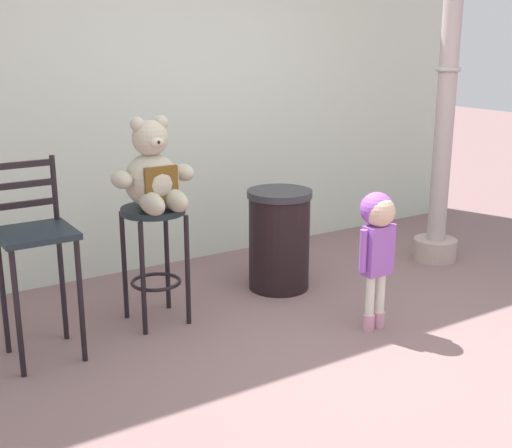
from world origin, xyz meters
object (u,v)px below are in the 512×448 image
trash_bin (279,239)px  bar_stool_with_teddy (154,240)px  lamppost (444,134)px  bar_chair_empty (35,245)px  child_walking (378,231)px  teddy_bear (153,175)px

trash_bin → bar_stool_with_teddy: bearing=-175.9°
lamppost → bar_chair_empty: 3.31m
child_walking → trash_bin: bearing=101.4°
trash_bin → child_walking: bearing=-83.8°
child_walking → bar_chair_empty: (-1.90, 0.76, 0.03)m
bar_stool_with_teddy → lamppost: size_ratio=0.29×
bar_stool_with_teddy → child_walking: (1.13, -0.86, 0.09)m
lamppost → child_walking: bearing=-151.0°
lamppost → bar_chair_empty: bearing=-179.9°
bar_stool_with_teddy → trash_bin: (1.03, 0.07, -0.18)m
bar_stool_with_teddy → lamppost: (2.51, -0.09, 0.51)m
bar_stool_with_teddy → lamppost: bearing=-2.1°
bar_stool_with_teddy → trash_bin: 1.05m
bar_stool_with_teddy → bar_chair_empty: bar_chair_empty is taller
teddy_bear → bar_chair_empty: bearing=-174.7°
bar_chair_empty → trash_bin: bearing=5.5°
teddy_bear → lamppost: 2.52m
bar_stool_with_teddy → lamppost: 2.57m
bar_stool_with_teddy → teddy_bear: (0.00, -0.03, 0.43)m
trash_bin → lamppost: 1.65m
trash_bin → bar_chair_empty: (-1.80, -0.17, 0.31)m
teddy_bear → bar_chair_empty: 0.84m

